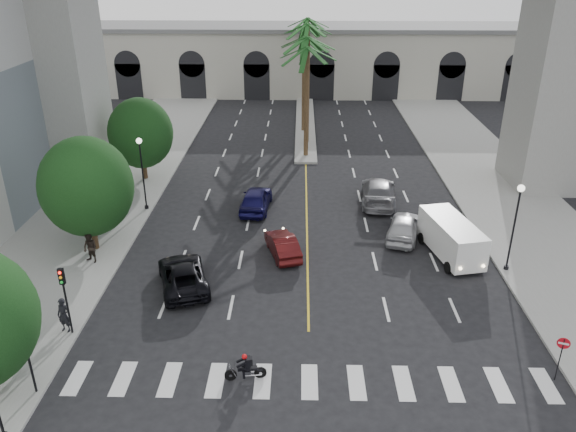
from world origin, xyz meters
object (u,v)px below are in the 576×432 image
object	(u,v)px
lamp_post_right	(515,221)
car_c	(183,275)
motorcycle_rider	(247,368)
cargo_van	(452,237)
car_e	(256,199)
lamp_post_left_far	(142,168)
pedestrian_b	(90,248)
car_a	(404,227)
car_d	(378,192)
pedestrian_a	(64,315)
car_b	(283,245)
traffic_signal_far	(64,290)
traffic_signal_near	(25,345)
do_not_enter_sign	(562,350)

from	to	relation	value
lamp_post_right	car_c	xyz separation A→B (m)	(-18.22, -2.03, -2.50)
motorcycle_rider	cargo_van	xyz separation A→B (m)	(11.25, 11.10, 0.68)
car_e	lamp_post_left_far	bearing A→B (deg)	6.74
pedestrian_b	car_a	bearing A→B (deg)	36.65
motorcycle_rider	pedestrian_b	world-z (taller)	pedestrian_b
car_d	pedestrian_a	distance (m)	23.36
cargo_van	car_c	bearing A→B (deg)	-178.70
car_a	car_b	size ratio (longest dim) A/B	1.14
car_b	car_c	distance (m)	6.49
lamp_post_right	cargo_van	bearing A→B (deg)	148.63
lamp_post_right	car_a	size ratio (longest dim) A/B	1.15
car_e	traffic_signal_far	bearing A→B (deg)	67.11
car_b	pedestrian_b	distance (m)	11.25
car_e	car_a	bearing A→B (deg)	161.54
motorcycle_rider	car_b	xyz separation A→B (m)	(1.18, 11.06, 0.08)
pedestrian_a	pedestrian_b	world-z (taller)	pedestrian_b
lamp_post_left_far	cargo_van	world-z (taller)	lamp_post_left_far
car_d	car_b	bearing A→B (deg)	55.91
car_b	car_e	bearing A→B (deg)	-88.53
lamp_post_right	car_e	xyz separation A→B (m)	(-15.01, 8.30, -2.41)
motorcycle_rider	car_c	xyz separation A→B (m)	(-4.13, 7.34, 0.13)
motorcycle_rider	car_c	size ratio (longest dim) A/B	0.35
car_d	pedestrian_b	distance (m)	20.27
car_a	traffic_signal_near	bearing A→B (deg)	56.32
traffic_signal_near	pedestrian_b	xyz separation A→B (m)	(-1.35, 10.78, -1.46)
pedestrian_b	pedestrian_a	bearing A→B (deg)	-56.14
traffic_signal_far	pedestrian_a	world-z (taller)	traffic_signal_far
motorcycle_rider	car_a	distance (m)	16.16
car_c	traffic_signal_far	bearing A→B (deg)	27.19
lamp_post_left_far	car_a	distance (m)	18.16
lamp_post_right	traffic_signal_near	world-z (taller)	lamp_post_right
pedestrian_a	car_b	bearing A→B (deg)	53.15
car_a	pedestrian_b	distance (m)	19.22
motorcycle_rider	pedestrian_a	xyz separation A→B (m)	(-8.94, 3.01, 0.44)
car_c	car_a	bearing A→B (deg)	-172.31
car_a	do_not_enter_sign	size ratio (longest dim) A/B	2.13
car_a	car_e	world-z (taller)	car_e
car_a	car_d	distance (m)	5.74
motorcycle_rider	lamp_post_right	bearing A→B (deg)	25.45
car_d	car_e	size ratio (longest dim) A/B	1.24
traffic_signal_far	motorcycle_rider	distance (m)	9.28
traffic_signal_far	lamp_post_right	bearing A→B (deg)	15.98
traffic_signal_near	pedestrian_a	xyz separation A→B (m)	(-0.33, 4.13, -1.48)
traffic_signal_near	cargo_van	bearing A→B (deg)	31.61
car_b	do_not_enter_sign	bearing A→B (deg)	121.72
pedestrian_a	do_not_enter_sign	size ratio (longest dim) A/B	0.81
car_b	do_not_enter_sign	distance (m)	16.18
traffic_signal_near	pedestrian_b	bearing A→B (deg)	97.16
car_b	pedestrian_b	size ratio (longest dim) A/B	2.24
traffic_signal_near	do_not_enter_sign	xyz separation A→B (m)	(21.80, 1.37, -0.93)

